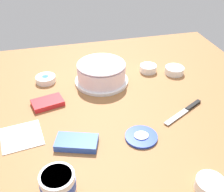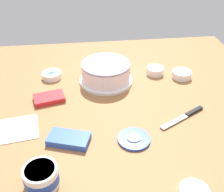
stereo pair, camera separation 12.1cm
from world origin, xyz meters
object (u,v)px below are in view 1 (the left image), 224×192
object	(u,v)px
spreading_knife	(186,110)
sprinkle_bowl_green	(174,70)
candy_box_lower	(77,142)
paper_napkin	(22,136)
frosted_cake	(101,72)
frosting_tub	(58,183)
candy_box_upper	(48,103)
sprinkle_bowl_yellow	(210,185)
sprinkle_bowl_orange	(148,68)
sprinkle_bowl_blue	(46,79)
frosting_tub_lid	(141,137)

from	to	relation	value
spreading_knife	sprinkle_bowl_green	distance (m)	0.32
candy_box_lower	paper_napkin	xyz separation A→B (m)	(0.20, -0.09, -0.01)
frosted_cake	paper_napkin	distance (m)	0.50
frosting_tub	candy_box_upper	xyz separation A→B (m)	(0.01, -0.46, -0.03)
sprinkle_bowl_green	frosting_tub	bearing A→B (deg)	42.15
frosting_tub	sprinkle_bowl_yellow	xyz separation A→B (m)	(-0.45, 0.11, -0.02)
sprinkle_bowl_orange	candy_box_upper	size ratio (longest dim) A/B	0.66
frosted_cake	sprinkle_bowl_green	world-z (taller)	frosted_cake
sprinkle_bowl_yellow	candy_box_lower	distance (m)	0.47
frosted_cake	sprinkle_bowl_blue	bearing A→B (deg)	-14.10
spreading_knife	sprinkle_bowl_yellow	distance (m)	0.40
sprinkle_bowl_yellow	candy_box_upper	world-z (taller)	sprinkle_bowl_yellow
frosting_tub_lid	sprinkle_bowl_green	size ratio (longest dim) A/B	1.26
frosted_cake	candy_box_upper	distance (m)	0.30
frosting_tub	sprinkle_bowl_green	world-z (taller)	frosting_tub
frosting_tub	sprinkle_bowl_green	xyz separation A→B (m)	(-0.65, -0.59, -0.02)
sprinkle_bowl_yellow	sprinkle_bowl_orange	distance (m)	0.75
frosting_tub_lid	candy_box_upper	world-z (taller)	candy_box_upper
frosting_tub	sprinkle_bowl_yellow	world-z (taller)	frosting_tub
sprinkle_bowl_yellow	sprinkle_bowl_orange	world-z (taller)	sprinkle_bowl_yellow
frosted_cake	sprinkle_bowl_blue	xyz separation A→B (m)	(0.27, -0.07, -0.04)
paper_napkin	frosted_cake	bearing A→B (deg)	-140.11
paper_napkin	sprinkle_bowl_blue	bearing A→B (deg)	-105.87
sprinkle_bowl_orange	paper_napkin	bearing A→B (deg)	29.48
frosting_tub_lid	sprinkle_bowl_blue	world-z (taller)	sprinkle_bowl_blue
frosting_tub	paper_napkin	distance (m)	0.30
frosting_tub_lid	sprinkle_bowl_yellow	xyz separation A→B (m)	(-0.13, 0.27, 0.01)
sprinkle_bowl_blue	candy_box_lower	distance (m)	0.48
sprinkle_bowl_yellow	candy_box_upper	xyz separation A→B (m)	(0.46, -0.57, -0.01)
frosting_tub	sprinkle_bowl_orange	distance (m)	0.82
frosting_tub	candy_box_upper	world-z (taller)	frosting_tub
spreading_knife	paper_napkin	distance (m)	0.68
sprinkle_bowl_orange	sprinkle_bowl_green	bearing A→B (deg)	157.58
frosting_tub	frosting_tub_lid	world-z (taller)	frosting_tub
sprinkle_bowl_green	candy_box_lower	world-z (taller)	sprinkle_bowl_green
sprinkle_bowl_green	paper_napkin	distance (m)	0.82
spreading_knife	candy_box_upper	distance (m)	0.60
frosted_cake	paper_napkin	xyz separation A→B (m)	(0.38, 0.32, -0.05)
frosted_cake	paper_napkin	size ratio (longest dim) A/B	1.76
sprinkle_bowl_blue	candy_box_lower	xyz separation A→B (m)	(-0.09, 0.48, -0.00)
sprinkle_bowl_orange	candy_box_upper	bearing A→B (deg)	18.41
sprinkle_bowl_blue	candy_box_upper	xyz separation A→B (m)	(0.00, 0.20, -0.01)
candy_box_lower	candy_box_upper	bearing A→B (deg)	-53.46
spreading_knife	sprinkle_bowl_green	world-z (taller)	sprinkle_bowl_green
spreading_knife	candy_box_upper	size ratio (longest dim) A/B	1.63
paper_napkin	spreading_knife	bearing A→B (deg)	179.82
paper_napkin	frosting_tub	bearing A→B (deg)	113.05
sprinkle_bowl_green	frosted_cake	bearing A→B (deg)	-0.99
frosting_tub_lid	frosting_tub	bearing A→B (deg)	26.80
frosted_cake	sprinkle_bowl_green	xyz separation A→B (m)	(-0.39, 0.01, -0.04)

